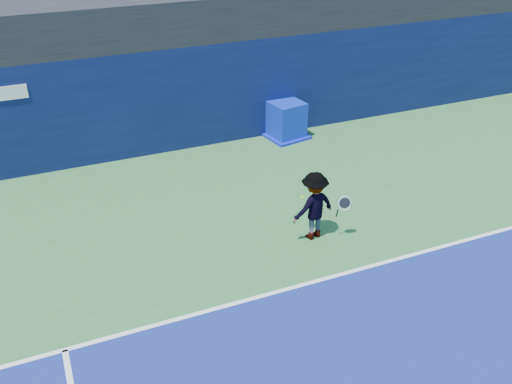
% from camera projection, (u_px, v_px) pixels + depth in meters
% --- Properties ---
extents(baseline, '(24.00, 0.10, 0.01)m').
position_uv_depth(baseline, '(321.00, 280.00, 11.47)').
color(baseline, white).
rests_on(baseline, ground).
extents(stadium_band, '(36.00, 3.00, 1.20)m').
position_uv_depth(stadium_band, '(189.00, 12.00, 16.51)').
color(stadium_band, black).
rests_on(stadium_band, back_wall_assembly).
extents(back_wall_assembly, '(36.00, 1.03, 3.00)m').
position_uv_depth(back_wall_assembly, '(203.00, 92.00, 16.75)').
color(back_wall_assembly, '#0B143E').
rests_on(back_wall_assembly, ground).
extents(equipment_cart, '(1.36, 1.36, 1.12)m').
position_uv_depth(equipment_cart, '(286.00, 121.00, 17.36)').
color(equipment_cart, '#0C24A8').
rests_on(equipment_cart, ground).
extents(tennis_player, '(1.30, 0.77, 1.60)m').
position_uv_depth(tennis_player, '(314.00, 206.00, 12.45)').
color(tennis_player, white).
rests_on(tennis_player, ground).
extents(tennis_ball, '(0.06, 0.06, 0.06)m').
position_uv_depth(tennis_ball, '(302.00, 197.00, 12.17)').
color(tennis_ball, '#C5EF1A').
rests_on(tennis_ball, ground).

